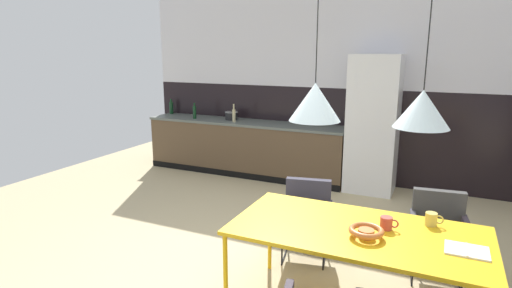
{
  "coord_description": "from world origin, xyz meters",
  "views": [
    {
      "loc": [
        1.48,
        -2.95,
        2.05
      ],
      "look_at": [
        -0.39,
        1.08,
        1.04
      ],
      "focal_mm": 29.03,
      "sensor_mm": 36.0,
      "label": 1
    }
  ],
  "objects_px": {
    "armchair_facing_counter": "(307,210)",
    "pendant_lamp_over_table_far": "(422,109)",
    "dining_table": "(357,234)",
    "mug_white_ceramic": "(387,223)",
    "refrigerator_column": "(373,124)",
    "bottle_oil_tall": "(171,107)",
    "armchair_corner_seat": "(438,224)",
    "open_book": "(467,250)",
    "mug_dark_espresso": "(432,219)",
    "bottle_spice_small": "(234,115)",
    "cooking_pot": "(231,116)",
    "fruit_bowl": "(366,231)",
    "pendant_lamp_over_table_near": "(315,102)",
    "bottle_vinegar_dark": "(195,112)"
  },
  "relations": [
    {
      "from": "fruit_bowl",
      "to": "bottle_spice_small",
      "type": "bearing_deg",
      "value": 130.84
    },
    {
      "from": "fruit_bowl",
      "to": "mug_dark_espresso",
      "type": "distance_m",
      "value": 0.59
    },
    {
      "from": "armchair_corner_seat",
      "to": "cooking_pot",
      "type": "distance_m",
      "value": 4.06
    },
    {
      "from": "armchair_facing_counter",
      "to": "bottle_vinegar_dark",
      "type": "bearing_deg",
      "value": -50.41
    },
    {
      "from": "pendant_lamp_over_table_near",
      "to": "bottle_spice_small",
      "type": "bearing_deg",
      "value": 127.21
    },
    {
      "from": "armchair_facing_counter",
      "to": "pendant_lamp_over_table_far",
      "type": "distance_m",
      "value": 1.76
    },
    {
      "from": "fruit_bowl",
      "to": "mug_dark_espresso",
      "type": "relative_size",
      "value": 1.88
    },
    {
      "from": "pendant_lamp_over_table_near",
      "to": "bottle_vinegar_dark",
      "type": "bearing_deg",
      "value": 135.35
    },
    {
      "from": "armchair_facing_counter",
      "to": "mug_dark_espresso",
      "type": "bearing_deg",
      "value": 143.61
    },
    {
      "from": "armchair_facing_counter",
      "to": "pendant_lamp_over_table_far",
      "type": "relative_size",
      "value": 0.57
    },
    {
      "from": "armchair_corner_seat",
      "to": "pendant_lamp_over_table_far",
      "type": "distance_m",
      "value": 1.5
    },
    {
      "from": "armchair_facing_counter",
      "to": "bottle_oil_tall",
      "type": "relative_size",
      "value": 2.85
    },
    {
      "from": "cooking_pot",
      "to": "pendant_lamp_over_table_near",
      "type": "height_order",
      "value": "pendant_lamp_over_table_near"
    },
    {
      "from": "dining_table",
      "to": "cooking_pot",
      "type": "relative_size",
      "value": 8.79
    },
    {
      "from": "fruit_bowl",
      "to": "cooking_pot",
      "type": "distance_m",
      "value": 4.41
    },
    {
      "from": "open_book",
      "to": "bottle_vinegar_dark",
      "type": "height_order",
      "value": "bottle_vinegar_dark"
    },
    {
      "from": "bottle_oil_tall",
      "to": "bottle_spice_small",
      "type": "distance_m",
      "value": 1.51
    },
    {
      "from": "armchair_facing_counter",
      "to": "pendant_lamp_over_table_near",
      "type": "height_order",
      "value": "pendant_lamp_over_table_near"
    },
    {
      "from": "refrigerator_column",
      "to": "pendant_lamp_over_table_far",
      "type": "height_order",
      "value": "pendant_lamp_over_table_far"
    },
    {
      "from": "fruit_bowl",
      "to": "bottle_spice_small",
      "type": "height_order",
      "value": "bottle_spice_small"
    },
    {
      "from": "dining_table",
      "to": "mug_white_ceramic",
      "type": "distance_m",
      "value": 0.23
    },
    {
      "from": "armchair_facing_counter",
      "to": "fruit_bowl",
      "type": "height_order",
      "value": "fruit_bowl"
    },
    {
      "from": "bottle_vinegar_dark",
      "to": "pendant_lamp_over_table_near",
      "type": "xyz_separation_m",
      "value": [
        3.05,
        -3.01,
        0.67
      ]
    },
    {
      "from": "mug_dark_espresso",
      "to": "bottle_oil_tall",
      "type": "height_order",
      "value": "bottle_oil_tall"
    },
    {
      "from": "cooking_pot",
      "to": "bottle_oil_tall",
      "type": "relative_size",
      "value": 0.78
    },
    {
      "from": "dining_table",
      "to": "cooking_pot",
      "type": "xyz_separation_m",
      "value": [
        -2.79,
        3.23,
        0.25
      ]
    },
    {
      "from": "refrigerator_column",
      "to": "bottle_oil_tall",
      "type": "xyz_separation_m",
      "value": [
        -3.7,
        0.19,
        0.01
      ]
    },
    {
      "from": "mug_dark_espresso",
      "to": "bottle_vinegar_dark",
      "type": "xyz_separation_m",
      "value": [
        -3.91,
        2.75,
        0.21
      ]
    },
    {
      "from": "dining_table",
      "to": "open_book",
      "type": "bearing_deg",
      "value": -3.34
    },
    {
      "from": "armchair_facing_counter",
      "to": "pendant_lamp_over_table_far",
      "type": "height_order",
      "value": "pendant_lamp_over_table_far"
    },
    {
      "from": "armchair_facing_counter",
      "to": "bottle_spice_small",
      "type": "distance_m",
      "value": 3.01
    },
    {
      "from": "mug_white_ceramic",
      "to": "pendant_lamp_over_table_near",
      "type": "distance_m",
      "value": 1.04
    },
    {
      "from": "dining_table",
      "to": "armchair_facing_counter",
      "type": "bearing_deg",
      "value": 128.2
    },
    {
      "from": "armchair_facing_counter",
      "to": "fruit_bowl",
      "type": "bearing_deg",
      "value": 116.4
    },
    {
      "from": "mug_white_ceramic",
      "to": "bottle_spice_small",
      "type": "height_order",
      "value": "bottle_spice_small"
    },
    {
      "from": "mug_white_ceramic",
      "to": "mug_dark_espresso",
      "type": "bearing_deg",
      "value": 35.52
    },
    {
      "from": "mug_dark_espresso",
      "to": "fruit_bowl",
      "type": "bearing_deg",
      "value": -134.56
    },
    {
      "from": "dining_table",
      "to": "armchair_facing_counter",
      "type": "xyz_separation_m",
      "value": [
        -0.66,
        0.84,
        -0.22
      ]
    },
    {
      "from": "pendant_lamp_over_table_near",
      "to": "refrigerator_column",
      "type": "bearing_deg",
      "value": 91.04
    },
    {
      "from": "bottle_spice_small",
      "to": "fruit_bowl",
      "type": "bearing_deg",
      "value": -49.16
    },
    {
      "from": "fruit_bowl",
      "to": "mug_white_ceramic",
      "type": "distance_m",
      "value": 0.23
    },
    {
      "from": "refrigerator_column",
      "to": "armchair_corner_seat",
      "type": "height_order",
      "value": "refrigerator_column"
    },
    {
      "from": "pendant_lamp_over_table_far",
      "to": "dining_table",
      "type": "bearing_deg",
      "value": -174.31
    },
    {
      "from": "armchair_facing_counter",
      "to": "mug_dark_espresso",
      "type": "xyz_separation_m",
      "value": [
        1.15,
        -0.53,
        0.31
      ]
    },
    {
      "from": "refrigerator_column",
      "to": "armchair_corner_seat",
      "type": "distance_m",
      "value": 2.45
    },
    {
      "from": "cooking_pot",
      "to": "bottle_oil_tall",
      "type": "xyz_separation_m",
      "value": [
        -1.33,
        0.13,
        0.05
      ]
    },
    {
      "from": "dining_table",
      "to": "mug_dark_espresso",
      "type": "distance_m",
      "value": 0.59
    },
    {
      "from": "armchair_corner_seat",
      "to": "open_book",
      "type": "bearing_deg",
      "value": 93.28
    },
    {
      "from": "pendant_lamp_over_table_near",
      "to": "pendant_lamp_over_table_far",
      "type": "height_order",
      "value": "same"
    },
    {
      "from": "open_book",
      "to": "bottle_spice_small",
      "type": "bearing_deg",
      "value": 137.54
    }
  ]
}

